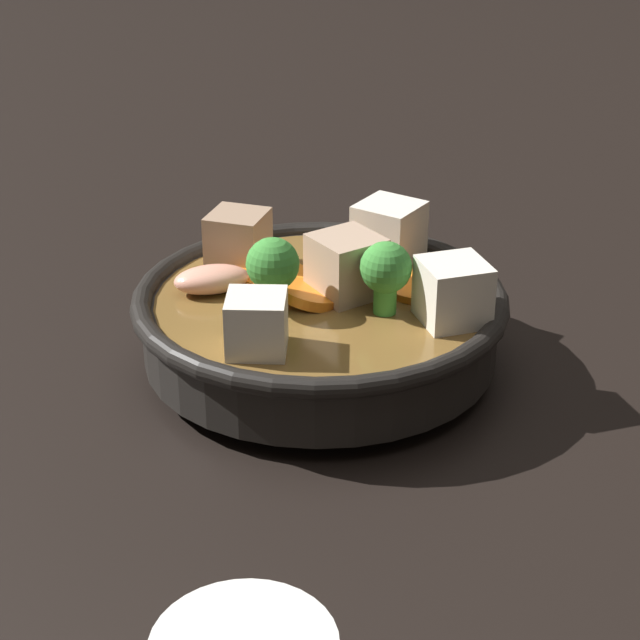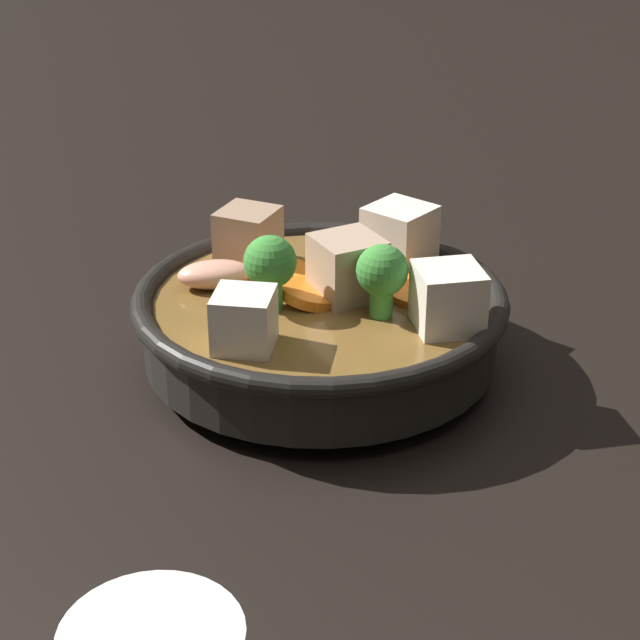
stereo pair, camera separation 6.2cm
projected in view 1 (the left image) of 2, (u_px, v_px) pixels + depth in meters
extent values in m
plane|color=black|center=(320.00, 367.00, 0.64)|extent=(3.00, 3.00, 0.00)
cylinder|color=black|center=(320.00, 359.00, 0.63)|extent=(0.11, 0.11, 0.01)
cylinder|color=black|center=(320.00, 325.00, 0.62)|extent=(0.21, 0.21, 0.04)
torus|color=black|center=(320.00, 298.00, 0.61)|extent=(0.22, 0.22, 0.01)
cylinder|color=brown|center=(320.00, 313.00, 0.62)|extent=(0.19, 0.19, 0.02)
cylinder|color=orange|center=(423.00, 286.00, 0.62)|extent=(0.06, 0.06, 0.01)
cylinder|color=orange|center=(272.00, 275.00, 0.64)|extent=(0.06, 0.06, 0.01)
cylinder|color=orange|center=(311.00, 296.00, 0.61)|extent=(0.04, 0.04, 0.01)
cylinder|color=green|center=(385.00, 298.00, 0.59)|extent=(0.01, 0.01, 0.02)
sphere|color=#388433|center=(386.00, 267.00, 0.59)|extent=(0.03, 0.03, 0.03)
cylinder|color=green|center=(273.00, 296.00, 0.60)|extent=(0.01, 0.01, 0.02)
sphere|color=#388433|center=(273.00, 264.00, 0.59)|extent=(0.03, 0.03, 0.03)
cube|color=silver|center=(389.00, 231.00, 0.66)|extent=(0.05, 0.05, 0.04)
cube|color=#9E7F66|center=(238.00, 239.00, 0.65)|extent=(0.05, 0.05, 0.03)
cube|color=tan|center=(345.00, 264.00, 0.61)|extent=(0.04, 0.04, 0.04)
cube|color=silver|center=(453.00, 292.00, 0.58)|extent=(0.04, 0.04, 0.03)
cube|color=silver|center=(257.00, 324.00, 0.55)|extent=(0.04, 0.04, 0.03)
ellipsoid|color=#EA9E84|center=(212.00, 279.00, 0.62)|extent=(0.03, 0.05, 0.02)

